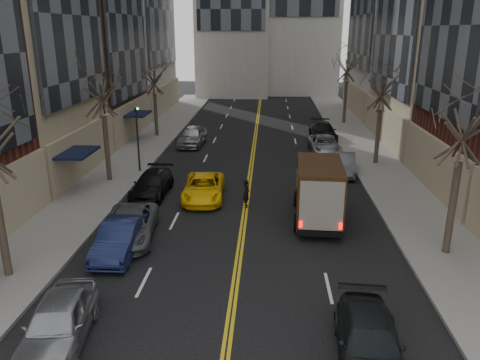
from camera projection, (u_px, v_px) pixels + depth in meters
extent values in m
cube|color=slate|center=(137.00, 153.00, 36.20)|extent=(4.00, 66.00, 0.15)
cube|color=slate|center=(372.00, 156.00, 35.15)|extent=(4.00, 66.00, 0.15)
cube|color=black|center=(75.00, 153.00, 26.99)|extent=(2.00, 3.00, 0.15)
cube|color=black|center=(62.00, 170.00, 27.37)|extent=(0.20, 3.00, 2.50)
cube|color=black|center=(136.00, 114.00, 39.34)|extent=(2.00, 3.00, 0.15)
cube|color=black|center=(126.00, 126.00, 39.71)|extent=(0.20, 3.00, 2.50)
cylinder|color=#382D23|center=(1.00, 229.00, 17.53)|extent=(0.30, 0.30, 3.83)
cylinder|color=#382D23|center=(107.00, 148.00, 28.89)|extent=(0.30, 0.30, 4.05)
cylinder|color=#382D23|center=(156.00, 115.00, 41.29)|extent=(0.30, 0.30, 3.69)
cylinder|color=#382D23|center=(452.00, 208.00, 19.33)|extent=(0.30, 0.30, 3.96)
cylinder|color=#382D23|center=(378.00, 137.00, 32.66)|extent=(0.30, 0.30, 3.78)
cylinder|color=#382D23|center=(345.00, 102.00, 46.85)|extent=(0.30, 0.30, 4.14)
cylinder|color=black|center=(138.00, 143.00, 30.75)|extent=(0.12, 0.12, 3.80)
imported|color=black|center=(136.00, 108.00, 30.02)|extent=(0.15, 0.18, 0.90)
sphere|color=#0CE526|center=(138.00, 109.00, 29.93)|extent=(0.14, 0.14, 0.14)
cube|color=black|center=(317.00, 211.00, 23.50)|extent=(2.21, 5.73, 0.26)
cube|color=black|center=(316.00, 182.00, 25.19)|extent=(2.14, 1.60, 1.85)
cube|color=black|center=(319.00, 190.00, 22.65)|extent=(2.33, 4.42, 2.64)
cube|color=black|center=(320.00, 233.00, 20.93)|extent=(2.03, 0.26, 0.26)
cube|color=red|center=(301.00, 224.00, 20.88)|extent=(0.16, 0.06, 0.31)
cube|color=red|center=(341.00, 226.00, 20.70)|extent=(0.16, 0.06, 0.31)
cube|color=gold|center=(297.00, 179.00, 22.64)|extent=(0.07, 0.79, 0.79)
cube|color=gold|center=(342.00, 180.00, 22.41)|extent=(0.07, 0.79, 0.79)
cylinder|color=black|center=(296.00, 199.00, 25.38)|extent=(0.29, 0.86, 0.85)
cylinder|color=black|center=(335.00, 200.00, 25.16)|extent=(0.29, 0.86, 0.85)
cylinder|color=black|center=(297.00, 223.00, 22.21)|extent=(0.29, 0.86, 0.85)
cylinder|color=black|center=(341.00, 225.00, 21.99)|extent=(0.29, 0.86, 0.85)
imported|color=black|center=(369.00, 342.00, 13.39)|extent=(2.16, 4.62, 1.31)
cube|color=black|center=(366.00, 314.00, 13.85)|extent=(0.13, 0.04, 0.09)
cube|color=blue|center=(366.00, 314.00, 13.82)|extent=(0.10, 0.01, 0.06)
imported|color=yellow|center=(204.00, 188.00, 26.42)|extent=(2.45, 4.88, 1.32)
imported|color=black|center=(247.00, 193.00, 25.17)|extent=(0.39, 0.57, 1.55)
imported|color=#9E9FA5|center=(58.00, 322.00, 14.15)|extent=(2.29, 4.54, 1.48)
imported|color=#131A3E|center=(120.00, 238.00, 19.95)|extent=(1.59, 4.34, 1.42)
imported|color=#515559|center=(130.00, 225.00, 21.33)|extent=(2.82, 5.09, 1.35)
imported|color=black|center=(152.00, 184.00, 27.01)|extent=(1.93, 4.59, 1.33)
imported|color=#A2A4AA|center=(192.00, 136.00, 38.61)|extent=(2.19, 4.78, 1.59)
imported|color=#515359|center=(344.00, 164.00, 30.96)|extent=(1.93, 4.20, 1.33)
imported|color=#9C9EA4|center=(324.00, 144.00, 36.37)|extent=(2.37, 4.81, 1.31)
imported|color=black|center=(323.00, 131.00, 40.63)|extent=(2.21, 5.14, 1.47)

